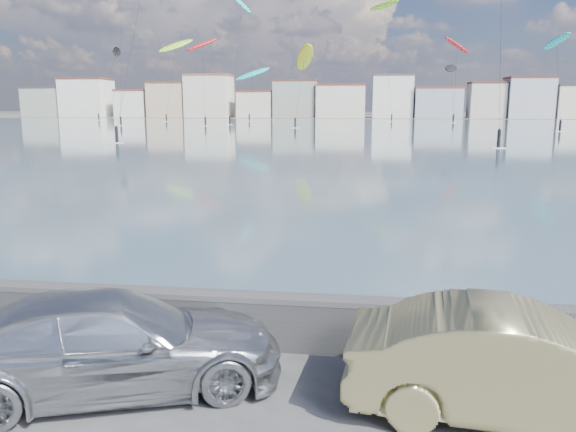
% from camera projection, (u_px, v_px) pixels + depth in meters
% --- Properties ---
extents(ground, '(700.00, 700.00, 0.00)m').
position_uv_depth(ground, '(176.00, 428.00, 7.69)').
color(ground, '#333335').
rests_on(ground, ground).
extents(bay_water, '(500.00, 177.00, 0.00)m').
position_uv_depth(bay_water, '(351.00, 130.00, 96.60)').
color(bay_water, '#3C5A69').
rests_on(bay_water, ground).
extents(far_shore_strip, '(500.00, 60.00, 0.00)m').
position_uv_depth(far_shore_strip, '(359.00, 117.00, 202.02)').
color(far_shore_strip, '#4C473D').
rests_on(far_shore_strip, ground).
extents(seawall, '(400.00, 0.36, 1.08)m').
position_uv_depth(seawall, '(224.00, 316.00, 10.20)').
color(seawall, '#28282B').
rests_on(seawall, ground).
extents(far_buildings, '(240.79, 13.26, 14.60)m').
position_uv_depth(far_buildings, '(363.00, 100.00, 187.07)').
color(far_buildings, gray).
rests_on(far_buildings, ground).
extents(car_silver, '(5.60, 3.76, 1.51)m').
position_uv_depth(car_silver, '(113.00, 342.00, 8.63)').
color(car_silver, '#AEB1B5').
rests_on(car_silver, ground).
extents(car_champagne, '(4.96, 2.11, 1.59)m').
position_uv_depth(car_champagne, '(522.00, 365.00, 7.78)').
color(car_champagne, tan).
rests_on(car_champagne, ground).
extents(kitesurfer_1, '(5.35, 12.18, 16.11)m').
position_uv_depth(kitesurfer_1, '(305.00, 58.00, 109.99)').
color(kitesurfer_1, yellow).
rests_on(kitesurfer_1, ground).
extents(kitesurfer_5, '(6.43, 12.90, 29.30)m').
position_uv_depth(kitesurfer_5, '(242.00, 7.00, 127.35)').
color(kitesurfer_5, '#19BFBF').
rests_on(kitesurfer_5, ground).
extents(kitesurfer_7, '(4.71, 16.92, 17.13)m').
position_uv_depth(kitesurfer_7, '(557.00, 43.00, 101.10)').
color(kitesurfer_7, '#19BFBF').
rests_on(kitesurfer_7, ground).
extents(kitesurfer_8, '(9.65, 12.92, 22.83)m').
position_uv_depth(kitesurfer_8, '(176.00, 46.00, 151.50)').
color(kitesurfer_8, '#8CD826').
rests_on(kitesurfer_8, ground).
extents(kitesurfer_12, '(9.17, 12.45, 22.91)m').
position_uv_depth(kitesurfer_12, '(457.00, 46.00, 152.07)').
color(kitesurfer_12, red).
rests_on(kitesurfer_12, ground).
extents(kitesurfer_13, '(5.54, 16.24, 21.17)m').
position_uv_depth(kitesurfer_13, '(116.00, 53.00, 164.96)').
color(kitesurfer_13, black).
rests_on(kitesurfer_13, ground).
extents(kitesurfer_16, '(10.86, 17.74, 15.79)m').
position_uv_depth(kitesurfer_16, '(253.00, 74.00, 161.12)').
color(kitesurfer_16, '#19BFBF').
rests_on(kitesurfer_16, ground).
extents(kitesurfer_17, '(8.48, 12.51, 32.55)m').
position_uv_depth(kitesurfer_17, '(384.00, 7.00, 151.62)').
color(kitesurfer_17, '#8CD826').
rests_on(kitesurfer_17, ground).
extents(kitesurfer_18, '(7.48, 11.25, 18.86)m').
position_uv_depth(kitesurfer_18, '(202.00, 46.00, 120.43)').
color(kitesurfer_18, red).
rests_on(kitesurfer_18, ground).
extents(kitesurfer_19, '(5.56, 14.43, 15.19)m').
position_uv_depth(kitesurfer_19, '(451.00, 69.00, 140.65)').
color(kitesurfer_19, black).
rests_on(kitesurfer_19, ground).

